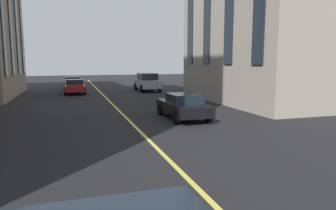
{
  "coord_description": "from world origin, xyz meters",
  "views": [
    {
      "loc": [
        6.6,
        2.87,
        3.09
      ],
      "look_at": [
        17.87,
        -0.69,
        1.43
      ],
      "focal_mm": 33.05,
      "sensor_mm": 36.0,
      "label": 1
    }
  ],
  "objects": [
    {
      "name": "car_red_oncoming",
      "position": [
        37.98,
        2.5,
        0.7
      ],
      "size": [
        4.4,
        1.95,
        1.37
      ],
      "color": "#B21E1E",
      "rests_on": "ground_plane"
    },
    {
      "name": "car_black_near",
      "position": [
        22.31,
        -2.96,
        0.7
      ],
      "size": [
        4.4,
        1.95,
        1.37
      ],
      "color": "black",
      "rests_on": "ground_plane"
    },
    {
      "name": "car_silver_parked_a",
      "position": [
        38.5,
        -4.9,
        0.97
      ],
      "size": [
        4.7,
        2.14,
        1.88
      ],
      "color": "#B7BABF",
      "rests_on": "ground_plane"
    },
    {
      "name": "lane_centre_line",
      "position": [
        20.0,
        0.0,
        0.0
      ],
      "size": [
        80.0,
        0.16,
        0.01
      ],
      "color": "#D8C64C",
      "rests_on": "ground_plane"
    },
    {
      "name": "car_black_far",
      "position": [
        43.36,
        2.59,
        0.7
      ],
      "size": [
        4.4,
        1.95,
        1.37
      ],
      "color": "black",
      "rests_on": "ground_plane"
    }
  ]
}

